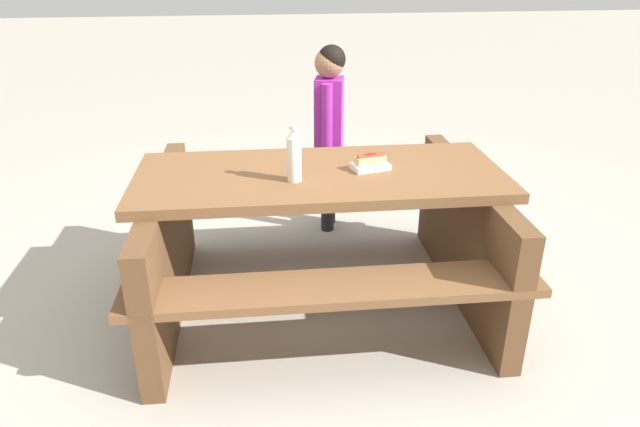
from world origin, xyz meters
TOP-DOWN VIEW (x-y plane):
  - ground_plane at (0.00, 0.00)m, footprint 30.00×30.00m
  - picnic_table at (0.00, 0.00)m, footprint 1.83×1.44m
  - soda_bottle at (-0.13, -0.10)m, footprint 0.07×0.07m
  - hotdog_tray at (0.25, 0.01)m, footprint 0.20×0.15m
  - child_in_coat at (0.18, 0.93)m, footprint 0.21×0.29m

SIDE VIEW (x-z plane):
  - ground_plane at x=0.00m, z-range 0.00..0.00m
  - picnic_table at x=0.00m, z-range 0.07..0.82m
  - child_in_coat at x=0.18m, z-range 0.17..1.39m
  - hotdog_tray at x=0.25m, z-range 0.74..0.82m
  - soda_bottle at x=-0.13m, z-range 0.74..1.01m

